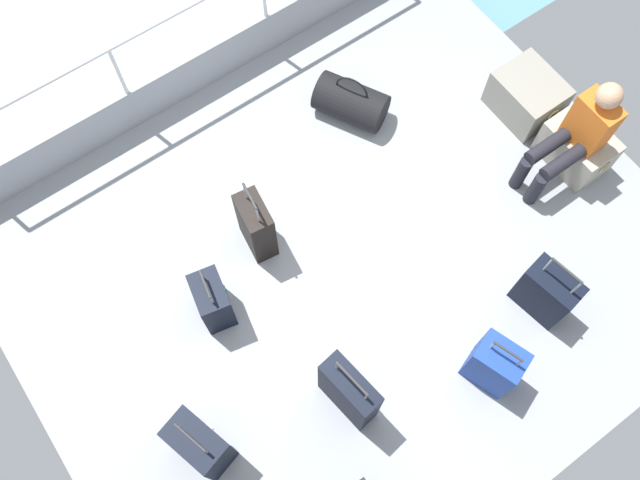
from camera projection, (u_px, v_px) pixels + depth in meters
name	position (u px, v px, depth m)	size (l,w,h in m)	color
ground_plane	(346.00, 266.00, 5.62)	(4.40, 5.20, 0.06)	gray
gunwale_port	(202.00, 68.00, 6.06)	(0.06, 5.20, 0.45)	gray
railing_port	(192.00, 26.00, 5.54)	(0.04, 4.20, 1.02)	silver
sea_wake	(138.00, 8.00, 7.02)	(12.00, 12.00, 0.01)	#598C9E
cargo_crate_0	(527.00, 96.00, 5.98)	(0.61, 0.47, 0.40)	gray
cargo_crate_1	(577.00, 147.00, 5.79)	(0.60, 0.39, 0.39)	#9E9989
passenger_seated	(577.00, 135.00, 5.40)	(0.34, 0.66, 1.09)	orange
suitcase_0	(349.00, 392.00, 4.85)	(0.48, 0.24, 0.84)	black
suitcase_1	(546.00, 292.00, 5.21)	(0.45, 0.30, 0.76)	black
suitcase_2	(200.00, 444.00, 4.77)	(0.48, 0.36, 0.71)	black
suitcase_3	(213.00, 301.00, 5.20)	(0.38, 0.30, 0.65)	black
suitcase_4	(494.00, 365.00, 4.99)	(0.41, 0.35, 0.70)	navy
suitcase_5	(256.00, 226.00, 5.37)	(0.38, 0.24, 0.86)	black
duffel_bag	(351.00, 102.00, 5.98)	(0.71, 0.60, 0.51)	black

